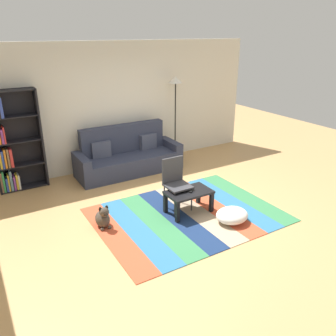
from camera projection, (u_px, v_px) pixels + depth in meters
The scene contains 11 objects.
ground_plane at pixel (178, 209), 5.99m from camera, with size 14.00×14.00×0.00m, color tan.
back_wall at pixel (116, 106), 7.52m from camera, with size 6.80×0.10×2.70m, color silver.
rug at pixel (187, 215), 5.80m from camera, with size 2.98×2.22×0.01m.
couch at pixel (128, 157), 7.48m from camera, with size 2.26×0.80×1.00m.
bookshelf at pixel (10, 144), 6.43m from camera, with size 0.90×0.28×1.91m.
coffee_table at pixel (189, 195), 5.77m from camera, with size 0.76×0.46×0.39m.
pouf at pixel (232, 215), 5.54m from camera, with size 0.54×0.46×0.23m, color white.
dog at pixel (103, 218), 5.39m from camera, with size 0.22×0.35×0.40m.
standing_lamp at pixel (175, 91), 7.79m from camera, with size 0.32×0.32×1.93m.
tv_remote at pixel (191, 191), 5.75m from camera, with size 0.04×0.15×0.02m, color black.
folding_chair at pixel (175, 179), 5.86m from camera, with size 0.40×0.40×0.90m.
Camera 1 is at (-2.86, -4.46, 2.89)m, focal length 36.92 mm.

